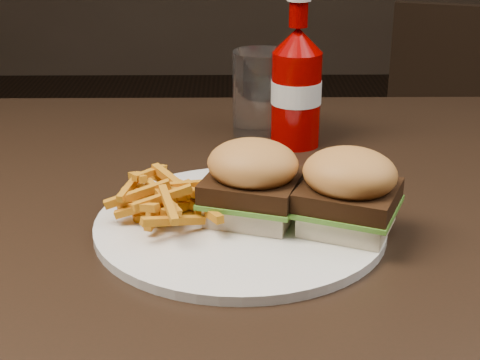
{
  "coord_description": "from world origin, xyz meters",
  "views": [
    {
      "loc": [
        -0.03,
        -0.76,
        1.08
      ],
      "look_at": [
        -0.02,
        -0.07,
        0.8
      ],
      "focal_mm": 55.0,
      "sensor_mm": 36.0,
      "label": 1
    }
  ],
  "objects_px": {
    "dining_table": "(257,213)",
    "chair_far": "(464,159)",
    "plate": "(240,224)",
    "tumbler": "(261,95)",
    "ketchup_bottle": "(296,101)"
  },
  "relations": [
    {
      "from": "dining_table",
      "to": "chair_far",
      "type": "xyz_separation_m",
      "value": [
        0.55,
        0.95,
        -0.3
      ]
    },
    {
      "from": "chair_far",
      "to": "plate",
      "type": "bearing_deg",
      "value": 80.45
    },
    {
      "from": "chair_far",
      "to": "plate",
      "type": "xyz_separation_m",
      "value": [
        -0.57,
        -1.04,
        0.33
      ]
    },
    {
      "from": "plate",
      "to": "tumbler",
      "type": "relative_size",
      "value": 2.42
    },
    {
      "from": "dining_table",
      "to": "ketchup_bottle",
      "type": "distance_m",
      "value": 0.2
    },
    {
      "from": "dining_table",
      "to": "tumbler",
      "type": "bearing_deg",
      "value": 86.86
    },
    {
      "from": "tumbler",
      "to": "chair_far",
      "type": "bearing_deg",
      "value": 53.64
    },
    {
      "from": "chair_far",
      "to": "ketchup_bottle",
      "type": "relative_size",
      "value": 2.9
    },
    {
      "from": "dining_table",
      "to": "tumbler",
      "type": "height_order",
      "value": "tumbler"
    },
    {
      "from": "ketchup_bottle",
      "to": "tumbler",
      "type": "distance_m",
      "value": 0.06
    },
    {
      "from": "chair_far",
      "to": "dining_table",
      "type": "bearing_deg",
      "value": 79.31
    },
    {
      "from": "chair_far",
      "to": "ketchup_bottle",
      "type": "distance_m",
      "value": 1.0
    },
    {
      "from": "dining_table",
      "to": "chair_far",
      "type": "height_order",
      "value": "dining_table"
    },
    {
      "from": "chair_far",
      "to": "plate",
      "type": "relative_size",
      "value": 1.27
    },
    {
      "from": "plate",
      "to": "tumbler",
      "type": "height_order",
      "value": "tumbler"
    }
  ]
}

